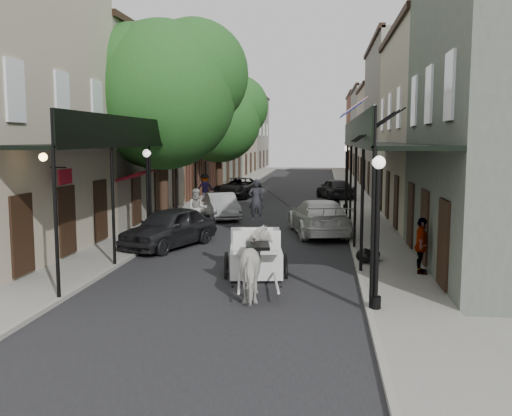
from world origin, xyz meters
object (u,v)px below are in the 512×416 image
(tree_far, at_px, (224,116))
(lamppost_right_near, at_px, (377,230))
(carriage, at_px, (255,236))
(car_right_near, at_px, (319,217))
(tree_near, at_px, (171,89))
(car_left_far, at_px, (237,188))
(pedestrian_walking, at_px, (197,209))
(lamppost_right_far, at_px, (346,176))
(car_right_far, at_px, (335,189))
(pedestrian_sidewalk_right, at_px, (421,246))
(car_left_mid, at_px, (222,206))
(car_left_near, at_px, (169,227))
(horse, at_px, (258,264))
(pedestrian_sidewalk_left, at_px, (205,188))
(lamppost_left, at_px, (148,194))

(tree_far, relative_size, lamppost_right_near, 2.32)
(lamppost_right_near, distance_m, carriage, 5.21)
(carriage, xyz_separation_m, car_right_near, (1.91, 7.56, -0.41))
(tree_near, bearing_deg, car_left_far, 86.92)
(carriage, xyz_separation_m, pedestrian_walking, (-3.82, 8.63, -0.25))
(tree_far, relative_size, car_right_near, 1.58)
(lamppost_right_far, xyz_separation_m, car_right_far, (-0.50, 6.74, -1.30))
(pedestrian_sidewalk_right, height_order, car_right_far, pedestrian_sidewalk_right)
(car_left_mid, distance_m, car_right_far, 12.40)
(lamppost_right_near, xyz_separation_m, lamppost_right_far, (0.00, 20.00, 0.00))
(carriage, bearing_deg, car_left_near, 126.84)
(car_left_far, bearing_deg, car_left_near, -79.85)
(pedestrian_sidewalk_right, height_order, car_left_mid, pedestrian_sidewalk_right)
(tree_near, height_order, pedestrian_walking, tree_near)
(tree_far, height_order, horse, tree_far)
(lamppost_right_far, distance_m, pedestrian_sidewalk_right, 16.26)
(pedestrian_sidewalk_left, relative_size, car_right_near, 0.34)
(pedestrian_walking, relative_size, pedestrian_sidewalk_right, 1.10)
(tree_far, bearing_deg, lamppost_right_near, -72.32)
(lamppost_right_near, xyz_separation_m, car_left_far, (-7.51, 26.82, -1.33))
(pedestrian_walking, height_order, car_left_near, pedestrian_walking)
(lamppost_right_far, bearing_deg, lamppost_left, -124.35)
(car_left_near, distance_m, car_right_near, 6.85)
(pedestrian_sidewalk_right, bearing_deg, horse, 131.86)
(carriage, height_order, pedestrian_sidewalk_right, carriage)
(pedestrian_walking, distance_m, car_right_near, 5.83)
(pedestrian_sidewalk_right, bearing_deg, car_left_far, 32.35)
(car_left_far, bearing_deg, lamppost_right_near, -64.93)
(car_left_mid, relative_size, car_right_far, 0.94)
(horse, height_order, car_right_near, horse)
(horse, distance_m, carriage, 2.89)
(lamppost_right_far, bearing_deg, car_left_far, 137.74)
(car_left_near, height_order, car_right_far, car_left_near)
(tree_far, distance_m, pedestrian_sidewalk_right, 24.95)
(car_left_mid, relative_size, car_left_far, 0.79)
(car_left_mid, bearing_deg, horse, -95.89)
(lamppost_left, distance_m, car_left_mid, 8.25)
(tree_near, relative_size, car_left_near, 2.08)
(horse, xyz_separation_m, car_right_far, (2.50, 25.74, -0.17))
(lamppost_right_far, relative_size, carriage, 1.20)
(carriage, height_order, pedestrian_walking, carriage)
(lamppost_right_near, bearing_deg, tree_near, 124.27)
(tree_near, xyz_separation_m, pedestrian_sidewalk_left, (-0.82, 10.97, -5.45))
(pedestrian_sidewalk_left, relative_size, car_left_near, 0.40)
(lamppost_right_near, relative_size, car_left_mid, 0.90)
(lamppost_left, xyz_separation_m, car_left_far, (0.69, 18.82, -1.33))
(car_left_near, bearing_deg, car_right_far, 91.95)
(pedestrian_walking, bearing_deg, car_left_mid, 70.24)
(car_left_near, relative_size, car_left_mid, 1.12)
(tree_far, height_order, car_left_far, tree_far)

